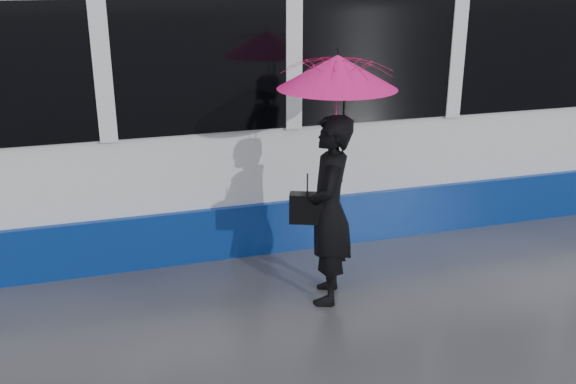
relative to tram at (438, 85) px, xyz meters
name	(u,v)px	position (x,y,z in m)	size (l,w,h in m)	color
ground	(187,320)	(-3.96, -2.50, -1.64)	(90.00, 90.00, 0.00)	#2E2E34
rails	(159,224)	(-3.96, 0.00, -1.63)	(34.00, 1.51, 0.02)	#3F3D38
tram	(438,85)	(0.00, 0.00, 0.00)	(26.00, 2.56, 3.35)	white
woman	(329,211)	(-2.52, -2.46, -0.69)	(0.69, 0.45, 1.90)	black
umbrella	(337,95)	(-2.47, -2.46, 0.44)	(1.45, 1.45, 1.28)	#F4147B
handbag	(307,208)	(-2.74, -2.44, -0.64)	(0.37, 0.26, 0.47)	black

